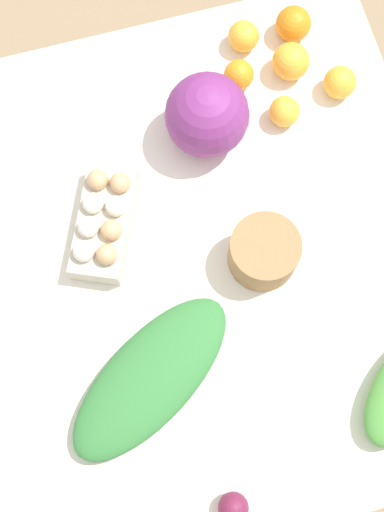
% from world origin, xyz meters
% --- Properties ---
extents(ground_plane, '(8.00, 8.00, 0.00)m').
position_xyz_m(ground_plane, '(0.00, 0.00, 0.00)').
color(ground_plane, '#937A5B').
extents(dining_table, '(1.14, 1.08, 0.76)m').
position_xyz_m(dining_table, '(0.00, 0.00, 0.66)').
color(dining_table, silver).
rests_on(dining_table, ground_plane).
extents(cabbage_purple, '(0.18, 0.18, 0.18)m').
position_xyz_m(cabbage_purple, '(-0.27, 0.10, 0.85)').
color(cabbage_purple, '#7A2D75').
rests_on(cabbage_purple, dining_table).
extents(egg_carton, '(0.26, 0.19, 0.09)m').
position_xyz_m(egg_carton, '(-0.11, -0.16, 0.80)').
color(egg_carton, beige).
rests_on(egg_carton, dining_table).
extents(paper_bag, '(0.14, 0.14, 0.10)m').
position_xyz_m(paper_bag, '(0.04, 0.14, 0.81)').
color(paper_bag, '#997047').
rests_on(paper_bag, dining_table).
extents(greens_bunch_scallion, '(0.36, 0.43, 0.07)m').
position_xyz_m(greens_bunch_scallion, '(0.22, -0.14, 0.79)').
color(greens_bunch_scallion, '#337538').
rests_on(greens_bunch_scallion, dining_table).
extents(beet_root, '(0.06, 0.06, 0.06)m').
position_xyz_m(beet_root, '(0.49, -0.05, 0.79)').
color(beet_root, maroon).
rests_on(beet_root, dining_table).
extents(orange_0, '(0.07, 0.07, 0.07)m').
position_xyz_m(orange_0, '(-0.26, 0.28, 0.79)').
color(orange_0, '#F9A833').
rests_on(orange_0, dining_table).
extents(orange_1, '(0.08, 0.08, 0.08)m').
position_xyz_m(orange_1, '(-0.45, 0.36, 0.80)').
color(orange_1, orange).
rests_on(orange_1, dining_table).
extents(orange_2, '(0.07, 0.07, 0.07)m').
position_xyz_m(orange_2, '(-0.46, 0.24, 0.79)').
color(orange_2, '#F9A833').
rests_on(orange_2, dining_table).
extents(orange_3, '(0.08, 0.08, 0.08)m').
position_xyz_m(orange_3, '(-0.37, 0.32, 0.80)').
color(orange_3, '#F9A833').
rests_on(orange_3, dining_table).
extents(orange_4, '(0.07, 0.07, 0.07)m').
position_xyz_m(orange_4, '(-0.29, 0.41, 0.79)').
color(orange_4, '#F9A833').
rests_on(orange_4, dining_table).
extents(orange_5, '(0.07, 0.07, 0.07)m').
position_xyz_m(orange_5, '(-0.37, 0.21, 0.79)').
color(orange_5, orange).
rests_on(orange_5, dining_table).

